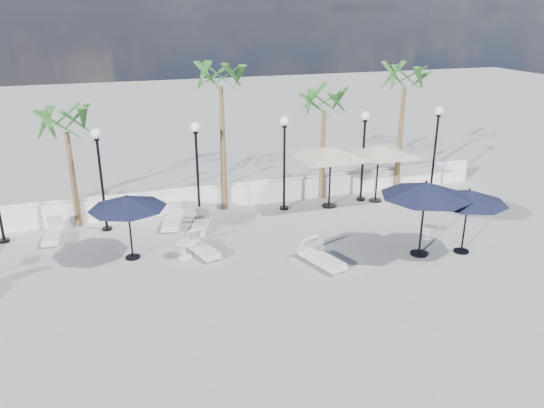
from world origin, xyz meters
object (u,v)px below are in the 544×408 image
object	(u,v)px
lounger_3	(173,219)
parasol_navy_mid	(426,190)
lounger_5	(202,248)
parasol_cream_sq_b	(331,147)
lounger_6	(322,258)
parasol_navy_right	(469,196)
parasol_navy_left	(127,203)
lounger_2	(53,233)
parasol_cream_sq_a	(379,146)
lounger_4	(200,224)

from	to	relation	value
lounger_3	parasol_navy_mid	xyz separation A→B (m)	(7.47, -5.16, 2.06)
lounger_5	parasol_cream_sq_b	bearing A→B (deg)	8.99
lounger_6	parasol_cream_sq_b	distance (m)	5.85
parasol_navy_right	lounger_5	bearing A→B (deg)	162.86
lounger_5	parasol_navy_left	size ratio (longest dim) A/B	0.70
parasol_navy_left	parasol_navy_right	world-z (taller)	parasol_navy_right
lounger_2	parasol_navy_right	world-z (taller)	parasol_navy_right
parasol_cream_sq_a	parasol_cream_sq_b	size ratio (longest dim) A/B	0.98
parasol_navy_left	parasol_navy_mid	size ratio (longest dim) A/B	0.86
lounger_3	parasol_cream_sq_a	size ratio (longest dim) A/B	0.37
parasol_cream_sq_a	parasol_cream_sq_b	xyz separation A→B (m)	(-2.17, 0.00, 0.10)
lounger_5	lounger_2	bearing A→B (deg)	132.48
parasol_navy_left	parasol_cream_sq_b	bearing A→B (deg)	16.61
lounger_6	parasol_cream_sq_a	size ratio (longest dim) A/B	0.36
parasol_navy_mid	parasol_navy_right	xyz separation A→B (m)	(1.48, -0.28, -0.29)
parasol_cream_sq_a	lounger_3	bearing A→B (deg)	179.97
parasol_navy_left	parasol_navy_mid	xyz separation A→B (m)	(9.16, -2.73, 0.34)
parasol_navy_left	parasol_cream_sq_b	size ratio (longest dim) A/B	0.46
lounger_4	parasol_navy_right	distance (m)	9.47
lounger_5	parasol_cream_sq_a	size ratio (longest dim) A/B	0.33
lounger_6	parasol_navy_right	bearing A→B (deg)	-24.94
lounger_2	lounger_5	size ratio (longest dim) A/B	1.02
lounger_4	parasol_navy_right	world-z (taller)	parasol_navy_right
lounger_3	parasol_cream_sq_b	distance (m)	6.86
lounger_3	parasol_cream_sq_b	xyz separation A→B (m)	(6.46, -0.00, 2.30)
parasol_cream_sq_a	parasol_cream_sq_b	distance (m)	2.18
lounger_2	lounger_6	size ratio (longest dim) A/B	0.93
lounger_2	parasol_navy_right	xyz separation A→B (m)	(13.22, -5.46, 1.78)
lounger_4	lounger_5	xyz separation A→B (m)	(-0.33, -2.07, -0.00)
lounger_4	parasol_cream_sq_b	xyz separation A→B (m)	(5.56, 0.78, 2.33)
lounger_5	lounger_6	bearing A→B (deg)	-46.17
lounger_6	parasol_navy_mid	distance (m)	3.99
lounger_3	lounger_4	world-z (taller)	lounger_3
lounger_2	parasol_cream_sq_b	distance (m)	10.98
lounger_5	parasol_navy_left	distance (m)	2.89
parasol_navy_mid	lounger_3	bearing A→B (deg)	145.35
lounger_6	parasol_navy_left	world-z (taller)	parasol_navy_left
lounger_2	parasol_cream_sq_a	bearing A→B (deg)	4.62
lounger_3	parasol_cream_sq_a	distance (m)	8.91
parasol_navy_right	parasol_cream_sq_b	xyz separation A→B (m)	(-2.49, 5.44, 0.54)
lounger_5	parasol_navy_left	world-z (taller)	parasol_navy_left
lounger_6	lounger_2	bearing A→B (deg)	132.15
lounger_3	lounger_4	xyz separation A→B (m)	(0.90, -0.79, -0.03)
parasol_navy_left	parasol_cream_sq_a	size ratio (longest dim) A/B	0.47
lounger_3	lounger_6	bearing A→B (deg)	-32.67
lounger_3	parasol_navy_right	xyz separation A→B (m)	(8.95, -5.44, 1.76)
lounger_3	parasol_navy_mid	distance (m)	9.31
lounger_2	parasol_cream_sq_a	xyz separation A→B (m)	(12.91, -0.02, 2.22)
lounger_4	parasol_cream_sq_a	xyz separation A→B (m)	(7.73, 0.78, 2.22)
lounger_5	parasol_navy_right	bearing A→B (deg)	-34.00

